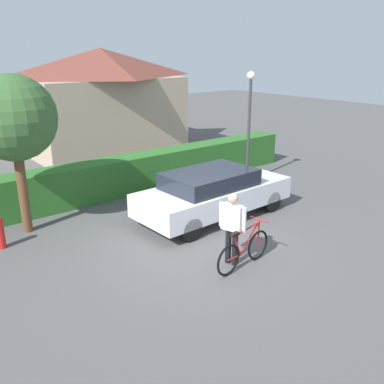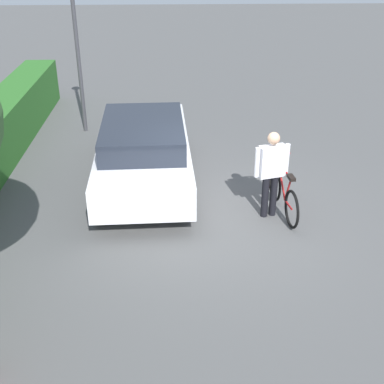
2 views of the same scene
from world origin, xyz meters
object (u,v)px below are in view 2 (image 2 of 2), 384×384
object	(u,v)px
bicycle	(283,194)
street_lamp	(76,32)
person_rider	(271,168)
parked_car_near	(144,149)

from	to	relation	value
bicycle	street_lamp	size ratio (longest dim) A/B	0.45
bicycle	person_rider	distance (m)	0.65
bicycle	person_rider	xyz separation A→B (m)	(-0.10, 0.28, 0.57)
parked_car_near	street_lamp	distance (m)	3.99
parked_car_near	bicycle	distance (m)	3.01
person_rider	parked_car_near	bearing A→B (deg)	57.13
parked_car_near	person_rider	distance (m)	2.81
parked_car_near	person_rider	world-z (taller)	person_rider
parked_car_near	bicycle	xyz separation A→B (m)	(-1.42, -2.63, -0.35)
person_rider	street_lamp	xyz separation A→B (m)	(4.65, 4.07, 1.56)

